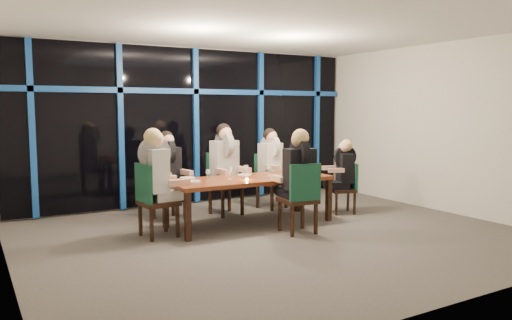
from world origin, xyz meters
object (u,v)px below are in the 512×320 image
at_px(diner_far_mid, 226,156).
at_px(diner_end_right, 343,165).
at_px(diner_far_right, 272,156).
at_px(chair_far_left, 166,185).
at_px(chair_far_right, 268,177).
at_px(chair_end_right, 347,185).
at_px(diner_far_left, 168,162).
at_px(water_pitcher, 297,169).
at_px(wine_bottle, 312,166).
at_px(dining_table, 250,182).
at_px(diner_end_left, 157,167).
at_px(diner_near_mid, 298,166).
at_px(chair_end_left, 152,196).
at_px(chair_near_mid, 301,195).
at_px(chair_far_mid, 223,180).

relative_size(diner_far_mid, diner_end_right, 1.22).
relative_size(diner_far_mid, diner_far_right, 1.07).
distance_m(chair_far_left, chair_far_right, 1.97).
distance_m(chair_far_left, chair_end_right, 3.13).
relative_size(diner_far_left, water_pitcher, 4.40).
bearing_deg(wine_bottle, diner_end_right, 1.95).
bearing_deg(chair_far_right, water_pitcher, -111.86).
height_order(diner_end_right, water_pitcher, diner_end_right).
distance_m(dining_table, diner_end_left, 1.55).
bearing_deg(chair_end_right, water_pitcher, -66.96).
height_order(diner_far_left, diner_near_mid, diner_near_mid).
bearing_deg(diner_end_right, diner_near_mid, -42.85).
relative_size(diner_far_right, diner_near_mid, 0.96).
distance_m(dining_table, diner_far_right, 1.39).
bearing_deg(chair_far_right, diner_far_left, 167.08).
distance_m(chair_end_right, water_pitcher, 1.16).
height_order(dining_table, diner_far_right, diner_far_right).
distance_m(diner_near_mid, wine_bottle, 1.06).
bearing_deg(diner_near_mid, dining_table, -60.65).
xyz_separation_m(dining_table, diner_end_left, (-1.51, 0.00, 0.34)).
bearing_deg(diner_end_right, chair_end_left, -70.58).
bearing_deg(diner_far_left, diner_near_mid, -64.36).
distance_m(diner_end_left, wine_bottle, 2.65).
xyz_separation_m(chair_far_right, diner_near_mid, (-0.63, -1.83, 0.44)).
xyz_separation_m(chair_far_left, diner_far_mid, (1.00, -0.23, 0.47)).
height_order(chair_far_left, diner_far_left, diner_far_left).
bearing_deg(chair_end_right, chair_far_right, -120.00).
bearing_deg(diner_far_left, diner_end_left, -128.76).
xyz_separation_m(chair_end_left, diner_far_mid, (1.61, 0.86, 0.43)).
relative_size(diner_far_right, wine_bottle, 2.92).
xyz_separation_m(chair_end_right, diner_near_mid, (-1.55, -0.70, 0.51)).
height_order(chair_near_mid, diner_far_right, diner_far_right).
distance_m(diner_far_mid, wine_bottle, 1.49).
xyz_separation_m(chair_near_mid, diner_far_left, (-1.32, 1.91, 0.37)).
distance_m(dining_table, water_pitcher, 0.84).
bearing_deg(diner_far_left, diner_far_mid, -19.05).
height_order(chair_end_right, diner_far_mid, diner_far_mid).
bearing_deg(chair_end_left, wine_bottle, -97.34).
xyz_separation_m(chair_far_mid, chair_near_mid, (0.35, -1.85, -0.01)).
xyz_separation_m(chair_far_mid, diner_end_left, (-1.51, -0.94, 0.42)).
distance_m(chair_far_left, wine_bottle, 2.46).
relative_size(chair_end_right, diner_far_mid, 0.84).
xyz_separation_m(dining_table, chair_end_left, (-1.60, -0.01, -0.09)).
bearing_deg(dining_table, water_pitcher, -11.30).
bearing_deg(chair_end_left, chair_near_mid, -120.00).
bearing_deg(dining_table, chair_end_right, -3.57).
height_order(chair_far_right, chair_end_right, chair_far_right).
distance_m(diner_near_mid, water_pitcher, 0.81).
relative_size(chair_far_right, chair_near_mid, 0.96).
height_order(diner_far_left, wine_bottle, diner_far_left).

